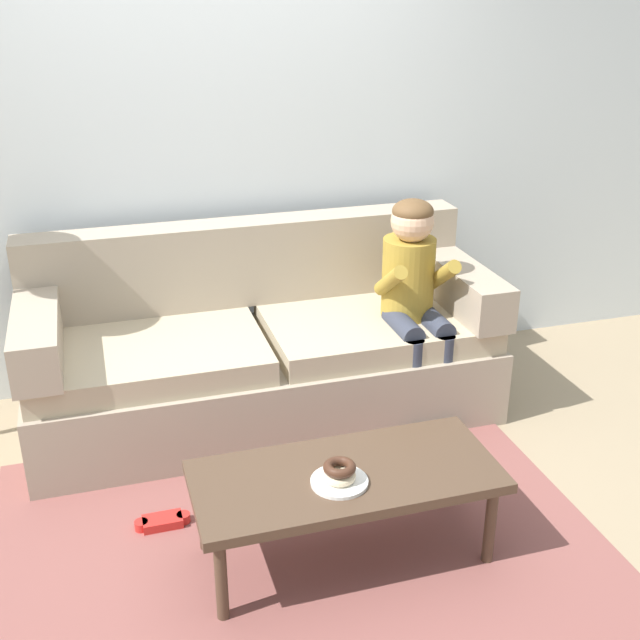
{
  "coord_description": "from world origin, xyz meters",
  "views": [
    {
      "loc": [
        -0.66,
        -2.69,
        2.08
      ],
      "look_at": [
        0.29,
        0.45,
        0.65
      ],
      "focal_mm": 44.59,
      "sensor_mm": 36.0,
      "label": 1
    }
  ],
  "objects_px": {
    "couch": "(262,351)",
    "toy_controller": "(163,523)",
    "donut": "(339,476)",
    "person_child": "(414,288)",
    "coffee_table": "(346,481)"
  },
  "relations": [
    {
      "from": "couch",
      "to": "donut",
      "type": "height_order",
      "value": "couch"
    },
    {
      "from": "couch",
      "to": "person_child",
      "type": "bearing_deg",
      "value": -15.87
    },
    {
      "from": "toy_controller",
      "to": "coffee_table",
      "type": "bearing_deg",
      "value": -15.88
    },
    {
      "from": "couch",
      "to": "toy_controller",
      "type": "relative_size",
      "value": 10.07
    },
    {
      "from": "person_child",
      "to": "toy_controller",
      "type": "relative_size",
      "value": 4.87
    },
    {
      "from": "couch",
      "to": "donut",
      "type": "relative_size",
      "value": 18.96
    },
    {
      "from": "donut",
      "to": "couch",
      "type": "bearing_deg",
      "value": 90.04
    },
    {
      "from": "donut",
      "to": "toy_controller",
      "type": "height_order",
      "value": "donut"
    },
    {
      "from": "couch",
      "to": "toy_controller",
      "type": "height_order",
      "value": "couch"
    },
    {
      "from": "person_child",
      "to": "donut",
      "type": "xyz_separation_m",
      "value": [
        -0.72,
        -1.05,
        -0.25
      ]
    },
    {
      "from": "coffee_table",
      "to": "person_child",
      "type": "height_order",
      "value": "person_child"
    },
    {
      "from": "person_child",
      "to": "toy_controller",
      "type": "height_order",
      "value": "person_child"
    },
    {
      "from": "person_child",
      "to": "donut",
      "type": "distance_m",
      "value": 1.3
    },
    {
      "from": "couch",
      "to": "person_child",
      "type": "xyz_separation_m",
      "value": [
        0.72,
        -0.21,
        0.33
      ]
    },
    {
      "from": "donut",
      "to": "toy_controller",
      "type": "xyz_separation_m",
      "value": [
        -0.61,
        0.44,
        -0.4
      ]
    }
  ]
}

